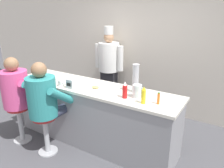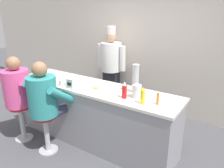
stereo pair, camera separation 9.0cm
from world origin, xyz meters
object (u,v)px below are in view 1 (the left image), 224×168
object	(u,v)px
ketchup_bottle_red	(125,90)
napkin_dispenser_chrome	(70,84)
cup_stack_steel	(136,78)
water_pitcher_clear	(137,91)
breakfast_plate	(95,88)
diner_seated_teal	(44,99)
mustard_bottle_yellow	(144,95)
cereal_bowl	(46,76)
coffee_mug_white	(61,83)
hot_sauce_bottle_orange	(158,98)
diner_seated_pink	(18,91)
cook_in_whites_near	(109,64)
coffee_mug_blue	(51,79)

from	to	relation	value
ketchup_bottle_red	napkin_dispenser_chrome	size ratio (longest dim) A/B	1.67
ketchup_bottle_red	napkin_dispenser_chrome	bearing A→B (deg)	-173.25
cup_stack_steel	water_pitcher_clear	bearing A→B (deg)	-55.88
breakfast_plate	diner_seated_teal	xyz separation A→B (m)	(-0.55, -0.53, -0.11)
mustard_bottle_yellow	cereal_bowl	xyz separation A→B (m)	(-1.94, 0.14, -0.08)
ketchup_bottle_red	breakfast_plate	bearing A→B (deg)	173.33
mustard_bottle_yellow	breakfast_plate	world-z (taller)	mustard_bottle_yellow
mustard_bottle_yellow	coffee_mug_white	bearing A→B (deg)	-177.59
ketchup_bottle_red	hot_sauce_bottle_orange	xyz separation A→B (m)	(0.46, 0.05, -0.03)
hot_sauce_bottle_orange	cereal_bowl	bearing A→B (deg)	178.46
water_pitcher_clear	diner_seated_pink	world-z (taller)	diner_seated_pink
ketchup_bottle_red	diner_seated_pink	distance (m)	1.77
cup_stack_steel	ketchup_bottle_red	bearing A→B (deg)	-95.83
mustard_bottle_yellow	napkin_dispenser_chrome	bearing A→B (deg)	-176.68
diner_seated_teal	hot_sauce_bottle_orange	bearing A→B (deg)	18.21
mustard_bottle_yellow	napkin_dispenser_chrome	size ratio (longest dim) A/B	1.63
diner_seated_teal	cup_stack_steel	bearing A→B (deg)	33.33
coffee_mug_white	water_pitcher_clear	bearing A→B (deg)	9.37
cereal_bowl	cook_in_whites_near	world-z (taller)	cook_in_whites_near
coffee_mug_blue	coffee_mug_white	distance (m)	0.32
mustard_bottle_yellow	breakfast_plate	xyz separation A→B (m)	(-0.83, 0.10, -0.10)
cup_stack_steel	breakfast_plate	bearing A→B (deg)	-160.18
ketchup_bottle_red	cup_stack_steel	size ratio (longest dim) A/B	0.57
cook_in_whites_near	ketchup_bottle_red	bearing A→B (deg)	-51.20
coffee_mug_white	diner_seated_pink	distance (m)	0.72
breakfast_plate	diner_seated_teal	size ratio (longest dim) A/B	0.17
cereal_bowl	ketchup_bottle_red	bearing A→B (deg)	-3.54
ketchup_bottle_red	cereal_bowl	size ratio (longest dim) A/B	1.80
cereal_bowl	coffee_mug_blue	size ratio (longest dim) A/B	1.04
mustard_bottle_yellow	cook_in_whites_near	bearing A→B (deg)	134.20
breakfast_plate	coffee_mug_blue	world-z (taller)	coffee_mug_blue
hot_sauce_bottle_orange	cereal_bowl	xyz separation A→B (m)	(-2.11, 0.06, -0.05)
mustard_bottle_yellow	water_pitcher_clear	size ratio (longest dim) A/B	1.27
cereal_bowl	diner_seated_pink	size ratio (longest dim) A/B	0.09
cup_stack_steel	diner_seated_pink	size ratio (longest dim) A/B	0.29
diner_seated_pink	mustard_bottle_yellow	bearing A→B (deg)	12.12
cereal_bowl	cook_in_whites_near	xyz separation A→B (m)	(0.43, 1.41, -0.02)
ketchup_bottle_red	diner_seated_teal	world-z (taller)	diner_seated_teal
breakfast_plate	coffee_mug_blue	size ratio (longest dim) A/B	2.00
hot_sauce_bottle_orange	diner_seated_pink	distance (m)	2.23
coffee_mug_white	cook_in_whites_near	distance (m)	1.62
diner_seated_teal	coffee_mug_blue	bearing A→B (deg)	125.27
napkin_dispenser_chrome	diner_seated_teal	distance (m)	0.44
mustard_bottle_yellow	cup_stack_steel	bearing A→B (deg)	130.90
hot_sauce_bottle_orange	diner_seated_teal	distance (m)	1.64
breakfast_plate	diner_seated_pink	distance (m)	1.28
ketchup_bottle_red	coffee_mug_blue	xyz separation A→B (m)	(-1.40, -0.01, -0.07)
hot_sauce_bottle_orange	cup_stack_steel	bearing A→B (deg)	152.94
coffee_mug_blue	cook_in_whites_near	xyz separation A→B (m)	(0.19, 1.53, -0.04)
coffee_mug_blue	cup_stack_steel	bearing A→B (deg)	11.14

